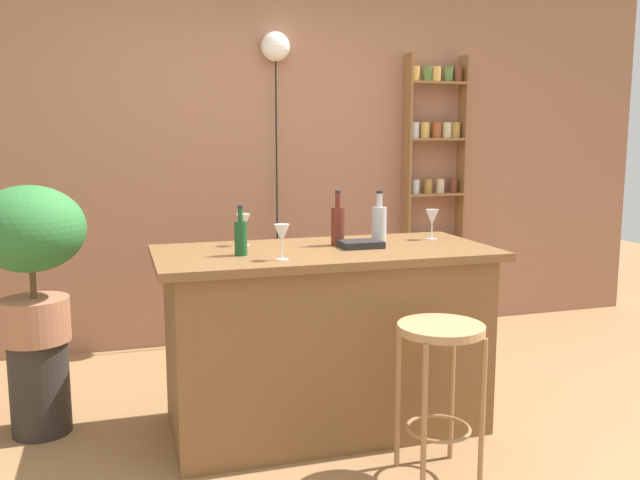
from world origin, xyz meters
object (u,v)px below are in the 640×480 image
Objects in this scene: bottle_wine_red at (379,223)px; wine_glass_center at (282,234)px; potted_plant at (31,246)px; bar_stool at (440,362)px; wine_glass_left at (432,218)px; wine_glass_right at (244,223)px; cookbook at (361,244)px; bottle_sauce_amber at (241,237)px; bottle_spirits_clear at (338,225)px; pendant_globe_light at (276,52)px; plant_stool at (40,387)px; spice_shelf at (434,186)px.

wine_glass_center is at bearing -151.17° from bottle_wine_red.
potted_plant is at bearing 153.24° from wine_glass_center.
wine_glass_left reaches higher than bar_stool.
wine_glass_right is at bearing 170.09° from bottle_wine_red.
bottle_sauce_amber is at bearing -175.31° from cookbook.
bottle_spirits_clear is at bearing -9.33° from potted_plant.
pendant_globe_light reaches higher than cookbook.
pendant_globe_light reaches higher than bottle_sauce_amber.
cookbook is (0.46, 0.22, -0.10)m from wine_glass_center.
bottle_wine_red is (0.02, 0.76, 0.51)m from bar_stool.
bottle_sauce_amber is 0.78m from bottle_wine_red.
bottle_wine_red reaches higher than bar_stool.
wine_glass_left is (2.05, -0.20, 0.81)m from plant_stool.
bar_stool is 0.33× the size of spice_shelf.
bar_stool is 4.21× the size of wine_glass_right.
spice_shelf reaches higher than bottle_spirits_clear.
bottle_sauce_amber is 1.44× the size of wine_glass_left.
bar_stool is at bearing -73.57° from bottle_spirits_clear.
wine_glass_center is 0.07× the size of pendant_globe_light.
wine_glass_left and wine_glass_right have the same top height.
bottle_sauce_amber is at bearing -164.62° from bottle_spirits_clear.
wine_glass_center is (-0.93, -0.36, 0.00)m from wine_glass_left.
wine_glass_center reaches higher than plant_stool.
bottle_wine_red is 0.97× the size of bottle_spirits_clear.
wine_glass_center is at bearing -139.52° from bottle_spirits_clear.
bottle_wine_red is 0.71m from wine_glass_right.
pendant_globe_light is (0.49, 1.31, 1.02)m from wine_glass_right.
wine_glass_left is at bearing -69.24° from pendant_globe_light.
plant_stool is 1.71m from bottle_spirits_clear.
wine_glass_center is (1.12, -0.56, 0.81)m from plant_stool.
potted_plant reaches higher than bar_stool.
cookbook is at bearing -12.35° from plant_stool.
plant_stool is 1.77m from cookbook.
pendant_globe_light is at bearing 77.34° from wine_glass_center.
wine_glass_left is 1.00× the size of wine_glass_right.
potted_plant is (0.00, 0.00, 0.72)m from plant_stool.
wine_glass_left is at bearing -116.84° from spice_shelf.
cookbook is (-0.47, -0.15, -0.10)m from wine_glass_left.
pendant_globe_light is (0.40, 1.77, 1.02)m from wine_glass_center.
wine_glass_center is (0.16, -0.17, 0.03)m from bottle_sauce_amber.
bar_stool is 1.00m from wine_glass_left.
wine_glass_center is at bearing -154.28° from cookbook.
potted_plant is 3.28× the size of bottle_sauce_amber.
wine_glass_right is at bearing 101.15° from wine_glass_center.
potted_plant is 2.06m from wine_glass_left.
wine_glass_center is (-1.63, -1.74, -0.07)m from spice_shelf.
spice_shelf is 4.37× the size of plant_stool.
bottle_spirits_clear reaches higher than bottle_wine_red.
bottle_sauce_amber is 0.63m from cookbook.
bottle_sauce_amber is 1.44× the size of wine_glass_right.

